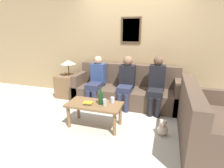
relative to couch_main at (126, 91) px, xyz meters
name	(u,v)px	position (x,y,z in m)	size (l,w,h in m)	color
ground_plane	(120,111)	(0.00, -0.50, -0.31)	(16.00, 16.00, 0.00)	beige
wall_back	(131,47)	(0.00, 0.42, 0.99)	(9.00, 0.08, 2.60)	tan
couch_main	(126,91)	(0.00, 0.00, 0.00)	(2.44, 0.81, 0.91)	brown
couch_side	(206,127)	(1.52, -1.25, 0.00)	(0.81, 1.67, 0.91)	brown
coffee_table	(94,107)	(-0.30, -1.22, 0.06)	(0.98, 0.49, 0.44)	olive
side_table_with_lamp	(68,84)	(-1.57, -0.03, 0.03)	(0.51, 0.51, 0.98)	olive
wine_bottle	(101,98)	(-0.18, -1.21, 0.25)	(0.08, 0.08, 0.31)	#19421E
drinking_glass	(112,100)	(0.00, -1.09, 0.18)	(0.07, 0.07, 0.10)	silver
book_stack	(88,103)	(-0.39, -1.29, 0.16)	(0.17, 0.13, 0.04)	navy
soda_can	(105,102)	(-0.09, -1.26, 0.19)	(0.07, 0.07, 0.12)	#BCBCC1
person_left	(96,79)	(-0.69, -0.16, 0.28)	(0.34, 0.65, 1.12)	#2D334C
person_middle	(126,80)	(0.04, -0.18, 0.31)	(0.34, 0.58, 1.16)	#2D334C
person_right	(156,83)	(0.71, -0.20, 0.32)	(0.34, 0.59, 1.18)	black
teddy_bear	(163,128)	(0.90, -1.15, -0.19)	(0.18, 0.18, 0.28)	beige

